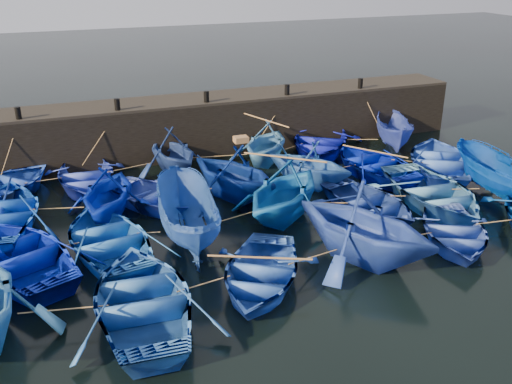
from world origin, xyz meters
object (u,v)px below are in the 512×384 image
object	(u,v)px
boat_0	(0,187)
boat_8	(160,197)
wooden_crate	(241,139)
boat_13	(19,254)

from	to	relation	value
boat_0	boat_8	world-z (taller)	boat_0
boat_0	wooden_crate	distance (m)	9.58
boat_13	boat_8	bearing A→B (deg)	-171.34
boat_0	boat_8	distance (m)	6.41
boat_0	wooden_crate	bearing A→B (deg)	-153.02
boat_8	wooden_crate	bearing A→B (deg)	-38.76
wooden_crate	boat_13	bearing A→B (deg)	-160.48
boat_0	boat_13	distance (m)	6.06
boat_0	boat_13	size ratio (longest dim) A/B	0.94
boat_0	boat_13	xyz separation A→B (m)	(0.71, -6.02, 0.04)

